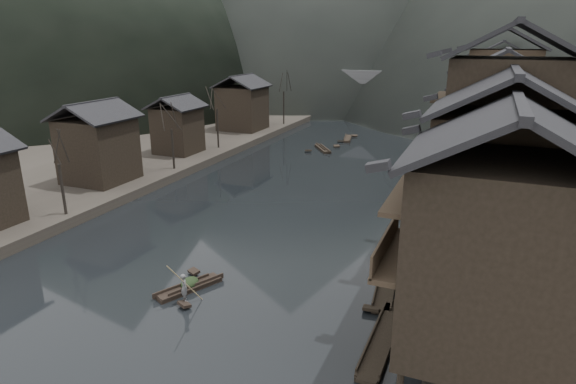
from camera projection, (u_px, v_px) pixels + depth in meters
The scene contains 12 objects.
water at pixel (226, 260), 34.72m from camera, with size 300.00×300.00×0.00m, color black.
left_bank at pixel (163, 127), 82.43m from camera, with size 40.00×200.00×1.20m, color #2D2823.
stilt_houses at pixel (500, 111), 42.61m from camera, with size 9.00×67.60×16.57m.
left_houses at pixel (158, 121), 58.12m from camera, with size 8.10×53.20×8.73m.
bare_trees at pixel (193, 113), 58.56m from camera, with size 3.96×62.34×7.92m.
moored_sampans at pixel (426, 204), 45.75m from camera, with size 2.89×54.59×0.47m.
midriver_boats at pixel (358, 136), 77.19m from camera, with size 8.53×30.47×0.44m.
stone_bridge at pixel (403, 90), 96.43m from camera, with size 40.00×6.00×9.00m.
hero_sampan at pixel (189, 287), 30.59m from camera, with size 2.78×4.65×0.43m.
cargo_heap at pixel (189, 278), 30.63m from camera, with size 1.05×1.37×0.63m, color black.
boatman at pixel (184, 284), 28.66m from camera, with size 0.65×0.43×1.79m, color #5B5B5E.
bamboo_pole at pixel (184, 246), 27.82m from camera, with size 0.06×0.06×3.94m, color #8C7A51.
Camera 1 is at (16.21, -27.39, 15.38)m, focal length 30.00 mm.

